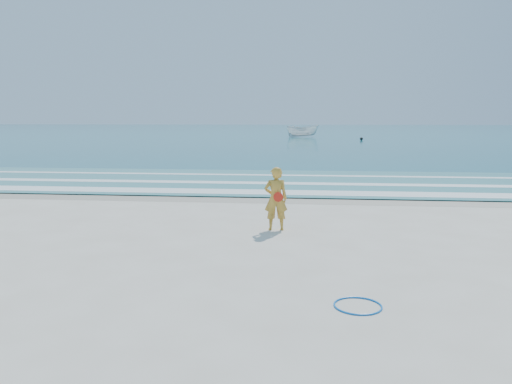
# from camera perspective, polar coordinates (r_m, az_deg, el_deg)

# --- Properties ---
(ground) EXTENTS (400.00, 400.00, 0.00)m
(ground) POSITION_cam_1_polar(r_m,az_deg,el_deg) (10.92, -3.99, -8.29)
(ground) COLOR silver
(ground) RESTS_ON ground
(wet_sand) EXTENTS (400.00, 2.40, 0.00)m
(wet_sand) POSITION_cam_1_polar(r_m,az_deg,el_deg) (19.64, 0.58, -0.71)
(wet_sand) COLOR #B2A893
(wet_sand) RESTS_ON ground
(ocean) EXTENTS (400.00, 190.00, 0.04)m
(ocean) POSITION_cam_1_polar(r_m,az_deg,el_deg) (115.35, 5.18, 6.96)
(ocean) COLOR #19727F
(ocean) RESTS_ON ground
(shallow) EXTENTS (400.00, 10.00, 0.01)m
(shallow) POSITION_cam_1_polar(r_m,az_deg,el_deg) (24.56, 1.69, 1.26)
(shallow) COLOR #59B7AD
(shallow) RESTS_ON ocean
(foam_near) EXTENTS (400.00, 1.40, 0.01)m
(foam_near) POSITION_cam_1_polar(r_m,az_deg,el_deg) (20.91, 0.92, 0.00)
(foam_near) COLOR white
(foam_near) RESTS_ON shallow
(foam_mid) EXTENTS (400.00, 0.90, 0.01)m
(foam_mid) POSITION_cam_1_polar(r_m,az_deg,el_deg) (23.77, 1.55, 1.03)
(foam_mid) COLOR white
(foam_mid) RESTS_ON shallow
(foam_far) EXTENTS (400.00, 0.60, 0.01)m
(foam_far) POSITION_cam_1_polar(r_m,az_deg,el_deg) (27.03, 2.10, 1.94)
(foam_far) COLOR white
(foam_far) RESTS_ON shallow
(hoop) EXTENTS (0.93, 0.93, 0.03)m
(hoop) POSITION_cam_1_polar(r_m,az_deg,el_deg) (8.79, 11.56, -12.61)
(hoop) COLOR blue
(hoop) RESTS_ON ground
(boat) EXTENTS (5.18, 2.29, 1.95)m
(boat) POSITION_cam_1_polar(r_m,az_deg,el_deg) (80.13, 5.35, 6.98)
(boat) COLOR silver
(boat) RESTS_ON ocean
(buoy) EXTENTS (0.42, 0.42, 0.42)m
(buoy) POSITION_cam_1_polar(r_m,az_deg,el_deg) (69.97, 11.95, 5.98)
(buoy) COLOR black
(buoy) RESTS_ON ocean
(woman) EXTENTS (0.70, 0.51, 1.79)m
(woman) POSITION_cam_1_polar(r_m,az_deg,el_deg) (14.00, 2.28, -0.76)
(woman) COLOR gold
(woman) RESTS_ON ground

